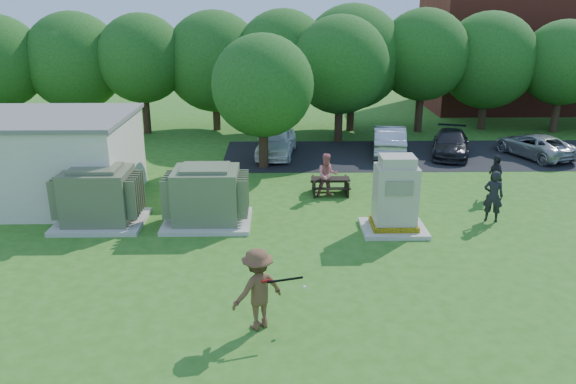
{
  "coord_description": "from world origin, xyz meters",
  "views": [
    {
      "loc": [
        -0.32,
        -13.77,
        7.35
      ],
      "look_at": [
        0.0,
        4.0,
        1.3
      ],
      "focal_mm": 35.0,
      "sensor_mm": 36.0,
      "label": 1
    }
  ],
  "objects_px": {
    "transformer_left": "(99,198)",
    "batter": "(258,289)",
    "car_dark": "(451,143)",
    "car_silver_b": "(534,145)",
    "person_at_picnic": "(327,175)",
    "picnic_table": "(330,184)",
    "transformer_right": "(207,197)",
    "generator_cabinet": "(395,199)",
    "person_by_generator": "(493,196)",
    "car_silver_a": "(389,140)",
    "person_walking_right": "(495,177)",
    "car_white": "(276,141)"
  },
  "relations": [
    {
      "from": "generator_cabinet",
      "to": "car_silver_a",
      "type": "relative_size",
      "value": 0.59
    },
    {
      "from": "car_white",
      "to": "car_dark",
      "type": "height_order",
      "value": "car_white"
    },
    {
      "from": "generator_cabinet",
      "to": "batter",
      "type": "bearing_deg",
      "value": -126.75
    },
    {
      "from": "transformer_left",
      "to": "picnic_table",
      "type": "xyz_separation_m",
      "value": [
        8.26,
        3.07,
        -0.56
      ]
    },
    {
      "from": "person_walking_right",
      "to": "car_white",
      "type": "bearing_deg",
      "value": -130.92
    },
    {
      "from": "person_by_generator",
      "to": "car_white",
      "type": "xyz_separation_m",
      "value": [
        -7.57,
        9.05,
        -0.19
      ]
    },
    {
      "from": "car_silver_a",
      "to": "car_silver_b",
      "type": "height_order",
      "value": "car_silver_a"
    },
    {
      "from": "transformer_right",
      "to": "batter",
      "type": "relative_size",
      "value": 1.49
    },
    {
      "from": "car_white",
      "to": "car_silver_b",
      "type": "distance_m",
      "value": 12.82
    },
    {
      "from": "picnic_table",
      "to": "person_walking_right",
      "type": "relative_size",
      "value": 0.88
    },
    {
      "from": "person_walking_right",
      "to": "generator_cabinet",
      "type": "bearing_deg",
      "value": -57.82
    },
    {
      "from": "generator_cabinet",
      "to": "car_silver_a",
      "type": "distance_m",
      "value": 10.24
    },
    {
      "from": "person_by_generator",
      "to": "transformer_right",
      "type": "bearing_deg",
      "value": 18.9
    },
    {
      "from": "generator_cabinet",
      "to": "car_dark",
      "type": "relative_size",
      "value": 0.62
    },
    {
      "from": "person_at_picnic",
      "to": "picnic_table",
      "type": "bearing_deg",
      "value": 53.05
    },
    {
      "from": "transformer_right",
      "to": "car_silver_b",
      "type": "xyz_separation_m",
      "value": [
        15.2,
        8.59,
        -0.39
      ]
    },
    {
      "from": "car_white",
      "to": "person_at_picnic",
      "type": "bearing_deg",
      "value": -64.98
    },
    {
      "from": "transformer_left",
      "to": "transformer_right",
      "type": "bearing_deg",
      "value": 0.0
    },
    {
      "from": "car_white",
      "to": "generator_cabinet",
      "type": "bearing_deg",
      "value": -60.92
    },
    {
      "from": "transformer_left",
      "to": "car_dark",
      "type": "height_order",
      "value": "transformer_left"
    },
    {
      "from": "generator_cabinet",
      "to": "batter",
      "type": "xyz_separation_m",
      "value": [
        -4.37,
        -5.85,
        -0.14
      ]
    },
    {
      "from": "person_by_generator",
      "to": "person_at_picnic",
      "type": "height_order",
      "value": "person_by_generator"
    },
    {
      "from": "person_walking_right",
      "to": "transformer_right",
      "type": "bearing_deg",
      "value": -80.47
    },
    {
      "from": "picnic_table",
      "to": "car_silver_b",
      "type": "relative_size",
      "value": 0.37
    },
    {
      "from": "generator_cabinet",
      "to": "batter",
      "type": "distance_m",
      "value": 7.31
    },
    {
      "from": "transformer_left",
      "to": "transformer_right",
      "type": "distance_m",
      "value": 3.7
    },
    {
      "from": "car_silver_a",
      "to": "person_by_generator",
      "type": "bearing_deg",
      "value": 110.22
    },
    {
      "from": "batter",
      "to": "car_silver_b",
      "type": "distance_m",
      "value": 20.17
    },
    {
      "from": "transformer_left",
      "to": "batter",
      "type": "xyz_separation_m",
      "value": [
        5.68,
        -6.64,
        0.03
      ]
    },
    {
      "from": "transformer_left",
      "to": "car_silver_a",
      "type": "bearing_deg",
      "value": 38.26
    },
    {
      "from": "batter",
      "to": "picnic_table",
      "type": "bearing_deg",
      "value": -137.31
    },
    {
      "from": "generator_cabinet",
      "to": "picnic_table",
      "type": "height_order",
      "value": "generator_cabinet"
    },
    {
      "from": "car_silver_b",
      "to": "person_at_picnic",
      "type": "bearing_deg",
      "value": 7.18
    },
    {
      "from": "transformer_left",
      "to": "car_silver_b",
      "type": "height_order",
      "value": "transformer_left"
    },
    {
      "from": "car_silver_b",
      "to": "transformer_left",
      "type": "bearing_deg",
      "value": 3.44
    },
    {
      "from": "generator_cabinet",
      "to": "person_by_generator",
      "type": "bearing_deg",
      "value": 12.78
    },
    {
      "from": "person_at_picnic",
      "to": "car_silver_a",
      "type": "xyz_separation_m",
      "value": [
        3.68,
        6.49,
        -0.14
      ]
    },
    {
      "from": "batter",
      "to": "car_silver_a",
      "type": "bearing_deg",
      "value": -143.4
    },
    {
      "from": "picnic_table",
      "to": "person_at_picnic",
      "type": "distance_m",
      "value": 0.55
    },
    {
      "from": "person_at_picnic",
      "to": "car_silver_a",
      "type": "height_order",
      "value": "person_at_picnic"
    },
    {
      "from": "car_white",
      "to": "car_dark",
      "type": "distance_m",
      "value": 8.73
    },
    {
      "from": "transformer_right",
      "to": "transformer_left",
      "type": "bearing_deg",
      "value": 180.0
    },
    {
      "from": "car_silver_a",
      "to": "car_dark",
      "type": "distance_m",
      "value": 3.06
    },
    {
      "from": "person_by_generator",
      "to": "car_silver_b",
      "type": "xyz_separation_m",
      "value": [
        5.23,
        8.56,
        -0.34
      ]
    },
    {
      "from": "batter",
      "to": "person_at_picnic",
      "type": "xyz_separation_m",
      "value": [
        2.42,
        9.45,
        -0.14
      ]
    },
    {
      "from": "picnic_table",
      "to": "batter",
      "type": "distance_m",
      "value": 10.07
    },
    {
      "from": "transformer_left",
      "to": "car_silver_b",
      "type": "xyz_separation_m",
      "value": [
        18.9,
        8.59,
        -0.39
      ]
    },
    {
      "from": "transformer_left",
      "to": "person_at_picnic",
      "type": "relative_size",
      "value": 1.73
    },
    {
      "from": "transformer_left",
      "to": "generator_cabinet",
      "type": "height_order",
      "value": "generator_cabinet"
    },
    {
      "from": "person_by_generator",
      "to": "car_silver_a",
      "type": "relative_size",
      "value": 0.42
    }
  ]
}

